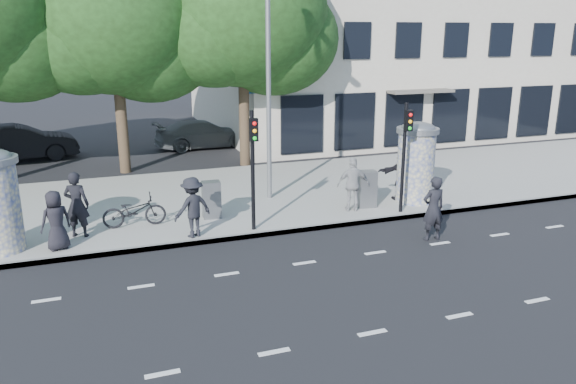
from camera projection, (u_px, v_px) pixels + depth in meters
name	position (u px, v px, depth m)	size (l,w,h in m)	color
ground	(327.00, 286.00, 12.82)	(120.00, 120.00, 0.00)	black
sidewalk	(241.00, 196.00, 19.58)	(40.00, 8.00, 0.15)	gray
curb	(277.00, 232.00, 16.01)	(40.00, 0.10, 0.16)	slate
lane_dash_near	(372.00, 333.00, 10.83)	(32.00, 0.12, 0.01)	silver
lane_dash_far	(304.00, 263.00, 14.08)	(32.00, 0.12, 0.01)	silver
ad_column_right	(416.00, 160.00, 18.33)	(1.36, 1.36, 2.65)	beige
traffic_pole_near	(253.00, 159.00, 15.44)	(0.22, 0.31, 3.40)	black
traffic_pole_far	(405.00, 147.00, 17.00)	(0.22, 0.31, 3.40)	black
street_lamp	(269.00, 58.00, 17.75)	(0.25, 0.93, 8.00)	slate
tree_near_left	(113.00, 19.00, 21.49)	(6.80, 6.80, 8.97)	#38281C
tree_center	(242.00, 13.00, 22.69)	(7.00, 7.00, 9.30)	#38281C
building	(379.00, 24.00, 33.14)	(20.30, 15.85, 12.00)	#BBAF9D
ped_a	(56.00, 220.00, 14.37)	(0.77, 0.50, 1.57)	black
ped_b	(77.00, 204.00, 15.25)	(0.67, 0.44, 1.84)	black
ped_d	(193.00, 207.00, 15.27)	(1.09, 0.62, 1.68)	black
ped_e	(353.00, 184.00, 17.51)	(1.00, 0.57, 1.70)	#98999B
ped_f	(403.00, 174.00, 18.68)	(1.63, 0.59, 1.76)	black
man_road	(433.00, 209.00, 15.42)	(0.66, 0.44, 1.82)	black
bicycle	(134.00, 211.00, 16.17)	(1.78, 0.62, 0.94)	black
cabinet_left	(212.00, 200.00, 16.91)	(0.54, 0.39, 1.13)	slate
cabinet_right	(367.00, 189.00, 17.96)	(0.57, 0.41, 1.18)	slate
car_mid	(19.00, 143.00, 25.06)	(4.87, 1.70, 1.60)	black
car_right	(203.00, 134.00, 27.88)	(4.70, 1.91, 1.37)	slate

